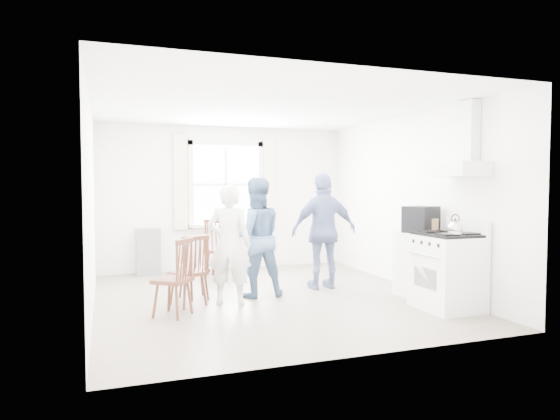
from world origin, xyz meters
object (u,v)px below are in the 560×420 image
Objects in this scene: gas_stove at (448,271)px; stereo_stack at (421,219)px; low_cabinet at (419,265)px; windsor_chair_c at (180,269)px; windsor_chair_a at (192,263)px; person_left at (229,244)px; person_right at (324,231)px; person_mid at (255,237)px; windsor_chair_b at (195,260)px.

stereo_stack is at bearing 86.29° from gas_stove.
windsor_chair_c reaches higher than low_cabinet.
gas_stove is at bearing -21.65° from windsor_chair_a.
stereo_stack is at bearing -167.52° from person_left.
person_right is at bearing 21.53° from windsor_chair_c.
person_right reaches higher than person_left.
person_left is (0.69, 0.41, 0.21)m from windsor_chair_c.
person_right is at bearing 136.52° from low_cabinet.
windsor_chair_c is at bearing 33.71° from person_mid.
windsor_chair_c is (-3.26, 0.06, 0.12)m from low_cabinet.
low_cabinet is 3.08m from windsor_chair_a.
person_mid is at bearing 159.70° from low_cabinet.
person_left reaches higher than windsor_chair_a.
stereo_stack is (0.04, 0.63, 0.60)m from gas_stove.
windsor_chair_b is 0.95× the size of windsor_chair_c.
gas_stove is 0.68× the size of person_mid.
person_left reaches higher than windsor_chair_b.
gas_stove is 2.55m from person_mid.
windsor_chair_a is (-3.01, 0.55, -0.52)m from stereo_stack.
person_right is (1.11, 0.17, 0.04)m from person_mid.
windsor_chair_a is at bearing 63.04° from windsor_chair_c.
windsor_chair_c is 0.60× the size of person_left.
windsor_chair_a is 0.36m from windsor_chair_b.
stereo_stack is at bearing 134.95° from person_right.
windsor_chair_c is 2.44m from person_right.
person_right is at bearing 119.46° from gas_stove.
windsor_chair_a is (-2.97, 1.18, 0.08)m from gas_stove.
person_mid is (-2.12, 0.78, 0.37)m from low_cabinet.
low_cabinet is 0.63m from stereo_stack.
stereo_stack is 0.55× the size of windsor_chair_a.
person_mid reaches higher than gas_stove.
windsor_chair_b is at bearing 164.31° from low_cabinet.
windsor_chair_a is 0.56× the size of person_mid.
low_cabinet is at bearing 161.06° from person_mid.
stereo_stack reaches higher than gas_stove.
gas_stove is 3.20m from windsor_chair_a.
person_mid is (0.83, -0.05, 0.28)m from windsor_chair_b.
stereo_stack is at bearing -111.48° from low_cabinet.
low_cabinet is 1.77× the size of stereo_stack.
windsor_chair_c is 0.54× the size of person_right.
stereo_stack reaches higher than windsor_chair_a.
gas_stove is 1.27× the size of windsor_chair_b.
person_left is at bearing 18.51° from person_right.
windsor_chair_a is 0.47m from windsor_chair_c.
windsor_chair_b is (-2.88, 1.53, 0.06)m from gas_stove.
person_right is (1.56, 0.48, 0.08)m from person_left.
windsor_chair_c is 1.37m from person_mid.
windsor_chair_b is (-2.95, 0.83, 0.09)m from low_cabinet.
person_left is (-2.49, 1.17, 0.30)m from gas_stove.
person_left is 0.55m from person_mid.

